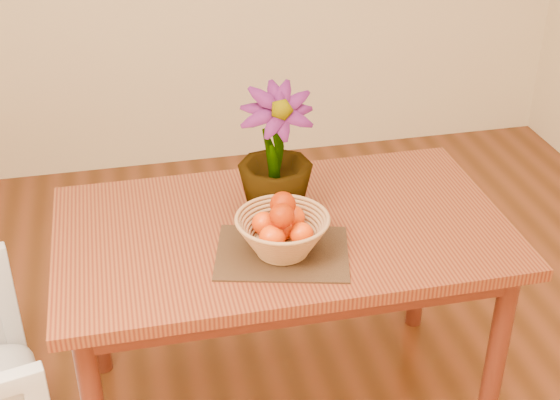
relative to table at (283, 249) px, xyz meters
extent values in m
cube|color=brown|center=(0.00, 0.00, 0.07)|extent=(1.40, 0.80, 0.04)
cube|color=#521F13|center=(0.00, 0.00, 0.01)|extent=(1.28, 0.68, 0.08)
cylinder|color=#521F13|center=(0.62, -0.32, -0.31)|extent=(0.06, 0.06, 0.71)
cylinder|color=#521F13|center=(-0.62, 0.32, -0.31)|extent=(0.06, 0.06, 0.71)
cylinder|color=#521F13|center=(0.62, 0.32, -0.31)|extent=(0.06, 0.06, 0.71)
cube|color=#3E2916|center=(-0.04, -0.15, 0.09)|extent=(0.44, 0.37, 0.01)
cylinder|color=#B5804B|center=(-0.04, -0.15, 0.10)|extent=(0.14, 0.14, 0.01)
sphere|color=#E24B03|center=(-0.04, -0.15, 0.17)|extent=(0.06, 0.06, 0.06)
sphere|color=#E24B03|center=(0.00, -0.10, 0.18)|extent=(0.08, 0.08, 0.08)
sphere|color=#E24B03|center=(-0.08, -0.11, 0.17)|extent=(0.07, 0.07, 0.07)
sphere|color=#E24B03|center=(-0.08, -0.20, 0.18)|extent=(0.08, 0.08, 0.08)
sphere|color=#E24B03|center=(0.01, -0.19, 0.17)|extent=(0.07, 0.07, 0.07)
sphere|color=#E24B03|center=(-0.03, -0.12, 0.24)|extent=(0.08, 0.08, 0.08)
sphere|color=#E24B03|center=(-0.04, -0.18, 0.24)|extent=(0.07, 0.07, 0.07)
sphere|color=#E24B03|center=(-0.03, -0.12, 0.24)|extent=(0.08, 0.08, 0.08)
sphere|color=#E24B03|center=(-0.04, -0.18, 0.24)|extent=(0.07, 0.07, 0.07)
imported|color=#1A4313|center=(0.00, 0.09, 0.30)|extent=(0.25, 0.25, 0.42)
camera|label=1|loc=(-0.46, -1.99, 1.38)|focal=50.00mm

